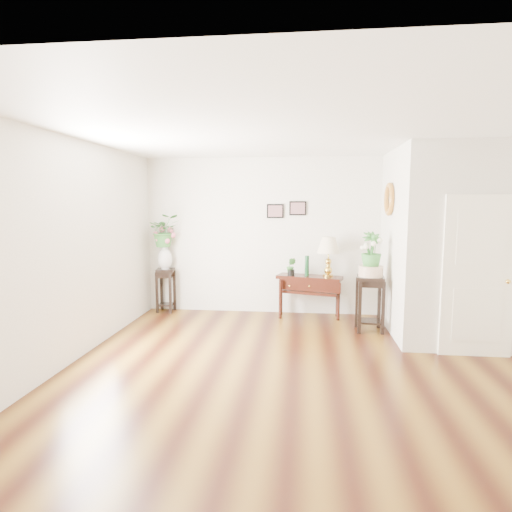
# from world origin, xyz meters

# --- Properties ---
(floor) EXTENTS (6.00, 5.50, 0.02)m
(floor) POSITION_xyz_m (0.00, 0.00, 0.00)
(floor) COLOR brown
(floor) RESTS_ON ground
(ceiling) EXTENTS (6.00, 5.50, 0.02)m
(ceiling) POSITION_xyz_m (0.00, 0.00, 2.80)
(ceiling) COLOR white
(ceiling) RESTS_ON ground
(wall_back) EXTENTS (6.00, 0.02, 2.80)m
(wall_back) POSITION_xyz_m (0.00, 2.75, 1.40)
(wall_back) COLOR silver
(wall_back) RESTS_ON ground
(wall_front) EXTENTS (6.00, 0.02, 2.80)m
(wall_front) POSITION_xyz_m (0.00, -2.75, 1.40)
(wall_front) COLOR silver
(wall_front) RESTS_ON ground
(wall_left) EXTENTS (0.02, 5.50, 2.80)m
(wall_left) POSITION_xyz_m (-3.00, 0.00, 1.40)
(wall_left) COLOR silver
(wall_left) RESTS_ON ground
(partition) EXTENTS (1.80, 1.95, 2.80)m
(partition) POSITION_xyz_m (2.10, 1.77, 1.40)
(partition) COLOR silver
(partition) RESTS_ON floor
(door) EXTENTS (0.90, 0.05, 2.10)m
(door) POSITION_xyz_m (2.10, 0.78, 1.05)
(door) COLOR white
(door) RESTS_ON floor
(art_print_left) EXTENTS (0.30, 0.02, 0.25)m
(art_print_left) POSITION_xyz_m (-0.65, 2.73, 1.85)
(art_print_left) COLOR black
(art_print_left) RESTS_ON wall_back
(art_print_right) EXTENTS (0.30, 0.02, 0.25)m
(art_print_right) POSITION_xyz_m (-0.25, 2.73, 1.90)
(art_print_right) COLOR black
(art_print_right) RESTS_ON wall_back
(wall_ornament) EXTENTS (0.07, 0.51, 0.51)m
(wall_ornament) POSITION_xyz_m (1.16, 1.90, 2.05)
(wall_ornament) COLOR gold
(wall_ornament) RESTS_ON partition
(console_table) EXTENTS (1.17, 0.64, 0.74)m
(console_table) POSITION_xyz_m (-0.03, 2.44, 0.37)
(console_table) COLOR black
(console_table) RESTS_ON floor
(table_lamp) EXTENTS (0.45, 0.45, 0.69)m
(table_lamp) POSITION_xyz_m (0.29, 2.44, 1.09)
(table_lamp) COLOR gold
(table_lamp) RESTS_ON console_table
(green_vase) EXTENTS (0.09, 0.09, 0.35)m
(green_vase) POSITION_xyz_m (-0.08, 2.44, 0.91)
(green_vase) COLOR #113C1D
(green_vase) RESTS_ON console_table
(potted_plant) EXTENTS (0.18, 0.16, 0.29)m
(potted_plant) POSITION_xyz_m (-0.35, 2.44, 0.89)
(potted_plant) COLOR #357C32
(potted_plant) RESTS_ON console_table
(plant_stand_a) EXTENTS (0.36, 0.36, 0.80)m
(plant_stand_a) POSITION_xyz_m (-2.65, 2.57, 0.40)
(plant_stand_a) COLOR black
(plant_stand_a) RESTS_ON floor
(porcelain_vase) EXTENTS (0.34, 0.34, 0.45)m
(porcelain_vase) POSITION_xyz_m (-2.65, 2.57, 1.02)
(porcelain_vase) COLOR silver
(porcelain_vase) RESTS_ON plant_stand_a
(lily_arrangement) EXTENTS (0.68, 0.64, 0.59)m
(lily_arrangement) POSITION_xyz_m (-2.65, 2.57, 1.49)
(lily_arrangement) COLOR #357C32
(lily_arrangement) RESTS_ON porcelain_vase
(plant_stand_b) EXTENTS (0.45, 0.45, 0.86)m
(plant_stand_b) POSITION_xyz_m (0.90, 1.76, 0.43)
(plant_stand_b) COLOR black
(plant_stand_b) RESTS_ON floor
(ceramic_bowl) EXTENTS (0.46, 0.46, 0.16)m
(ceramic_bowl) POSITION_xyz_m (0.90, 1.76, 0.94)
(ceramic_bowl) COLOR beige
(ceramic_bowl) RESTS_ON plant_stand_b
(narcissus) EXTENTS (0.41, 0.41, 0.57)m
(narcissus) POSITION_xyz_m (0.90, 1.76, 1.27)
(narcissus) COLOR #357C32
(narcissus) RESTS_ON ceramic_bowl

